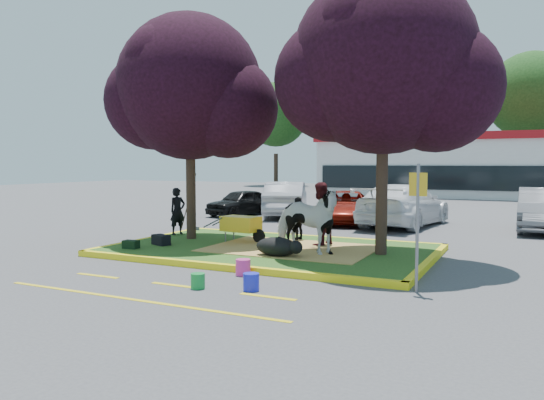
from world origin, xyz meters
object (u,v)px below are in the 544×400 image
at_px(cow, 306,221).
at_px(calf, 277,247).
at_px(bucket_green, 198,281).
at_px(handler, 178,211).
at_px(car_black, 241,202).
at_px(bucket_pink, 243,267).
at_px(wheelbarrow, 241,224).
at_px(bucket_blue, 251,282).
at_px(sign_post, 418,214).
at_px(car_silver, 286,199).

xyz_separation_m(cow, calf, (-0.49, -0.60, -0.58)).
relative_size(cow, bucket_green, 6.60).
bearing_deg(calf, handler, 149.26).
bearing_deg(car_black, bucket_pink, -45.43).
xyz_separation_m(wheelbarrow, bucket_green, (1.72, -4.74, -0.50)).
xyz_separation_m(handler, bucket_pink, (4.42, -3.77, -0.71)).
bearing_deg(bucket_blue, sign_post, 23.56).
bearing_deg(bucket_pink, calf, 89.03).
distance_m(cow, bucket_green, 3.79).
bearing_deg(wheelbarrow, sign_post, -23.48).
xyz_separation_m(bucket_blue, car_silver, (-5.08, 12.75, 0.61)).
distance_m(sign_post, car_silver, 13.98).
bearing_deg(bucket_green, car_black, 116.04).
distance_m(bucket_green, bucket_blue, 1.03).
bearing_deg(cow, bucket_green, 178.58).
distance_m(calf, handler, 4.97).
bearing_deg(calf, bucket_pink, -95.84).
relative_size(cow, bucket_blue, 5.88).
xyz_separation_m(calf, car_black, (-6.38, 9.58, 0.21)).
bearing_deg(cow, bucket_pink, 176.47).
bearing_deg(bucket_pink, bucket_blue, -54.62).
xyz_separation_m(bucket_green, bucket_blue, (0.98, 0.30, 0.02)).
xyz_separation_m(bucket_pink, car_black, (-6.35, 11.19, 0.42)).
distance_m(wheelbarrow, bucket_green, 5.07).
relative_size(bucket_green, bucket_pink, 0.85).
distance_m(cow, car_silver, 10.58).
bearing_deg(cow, handler, 82.07).
distance_m(bucket_pink, bucket_blue, 1.37).
bearing_deg(bucket_blue, bucket_pink, 125.38).
bearing_deg(car_silver, bucket_blue, 91.72).
xyz_separation_m(wheelbarrow, car_black, (-4.44, 7.87, -0.05)).
bearing_deg(car_black, sign_post, -33.16).
height_order(wheelbarrow, bucket_blue, wheelbarrow).
xyz_separation_m(cow, car_black, (-6.86, 8.98, -0.37)).
bearing_deg(sign_post, calf, 165.80).
distance_m(handler, wheelbarrow, 2.56).
xyz_separation_m(wheelbarrow, bucket_blue, (2.70, -4.44, -0.48)).
bearing_deg(bucket_blue, bucket_green, -162.88).
relative_size(wheelbarrow, car_silver, 0.40).
bearing_deg(bucket_green, bucket_blue, 17.12).
distance_m(cow, car_black, 11.31).
height_order(sign_post, bucket_green, sign_post).
distance_m(cow, calf, 0.97).
bearing_deg(cow, calf, 150.71).
bearing_deg(bucket_green, handler, 129.21).
distance_m(sign_post, bucket_blue, 3.30).
xyz_separation_m(handler, car_silver, (0.13, 7.87, -0.10)).
relative_size(handler, car_black, 0.42).
xyz_separation_m(bucket_green, bucket_pink, (0.19, 1.42, 0.03)).
relative_size(bucket_blue, car_black, 0.09).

